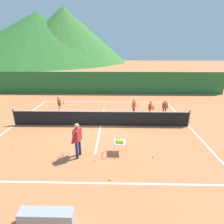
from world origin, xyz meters
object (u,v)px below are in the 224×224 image
(tennis_net, at_px, (101,118))
(courtside_bench, at_px, (47,218))
(tennis_ball_0, at_px, (95,128))
(tennis_ball_3, at_px, (95,160))
(instructor, at_px, (77,137))
(tennis_ball_1, at_px, (13,146))
(tennis_ball_5, at_px, (153,157))
(tennis_ball_6, at_px, (110,179))
(student_3, at_px, (165,106))
(student_0, at_px, (59,103))
(tennis_ball_4, at_px, (54,147))
(student_1, at_px, (134,106))
(student_2, at_px, (151,108))
(ball_cart, at_px, (120,141))

(tennis_net, distance_m, courtside_bench, 6.81)
(tennis_ball_0, bearing_deg, tennis_ball_3, -83.28)
(instructor, xyz_separation_m, tennis_ball_1, (-3.42, 0.74, -0.94))
(instructor, distance_m, tennis_ball_5, 3.50)
(tennis_ball_3, height_order, tennis_ball_6, same)
(student_3, height_order, tennis_ball_6, student_3)
(student_0, bearing_deg, instructor, -65.87)
(instructor, relative_size, tennis_ball_3, 23.93)
(tennis_ball_3, bearing_deg, tennis_ball_4, 154.28)
(tennis_ball_3, distance_m, tennis_ball_4, 2.40)
(tennis_net, xyz_separation_m, student_1, (2.23, 1.71, 0.27))
(tennis_ball_3, bearing_deg, student_2, 57.41)
(tennis_ball_6, bearing_deg, student_1, 77.56)
(tennis_net, height_order, ball_cart, tennis_net)
(instructor, height_order, tennis_ball_5, instructor)
(student_1, distance_m, tennis_ball_5, 5.21)
(student_3, distance_m, courtside_bench, 10.09)
(instructor, distance_m, tennis_ball_0, 3.07)
(tennis_ball_0, height_order, courtside_bench, courtside_bench)
(tennis_ball_4, bearing_deg, instructor, -26.73)
(tennis_ball_3, xyz_separation_m, tennis_ball_4, (-2.16, 1.04, 0.00))
(tennis_ball_0, relative_size, tennis_ball_6, 1.00)
(tennis_ball_3, relative_size, tennis_ball_4, 1.00)
(tennis_net, height_order, tennis_ball_1, tennis_net)
(tennis_ball_4, bearing_deg, tennis_ball_0, 50.99)
(student_2, bearing_deg, instructor, -130.33)
(tennis_ball_4, relative_size, tennis_ball_6, 1.00)
(student_1, bearing_deg, tennis_ball_0, -138.84)
(courtside_bench, bearing_deg, tennis_ball_6, 46.47)
(ball_cart, relative_size, tennis_ball_6, 13.22)
(student_2, xyz_separation_m, tennis_ball_6, (-2.57, -6.31, -0.72))
(student_2, bearing_deg, courtside_bench, -117.82)
(tennis_ball_1, bearing_deg, student_3, 27.57)
(student_3, distance_m, tennis_ball_1, 9.70)
(instructor, relative_size, tennis_ball_4, 23.93)
(tennis_ball_5, bearing_deg, student_3, 71.21)
(courtside_bench, bearing_deg, student_0, 104.31)
(ball_cart, bearing_deg, tennis_ball_0, 120.31)
(ball_cart, bearing_deg, tennis_ball_4, 174.43)
(tennis_ball_5, xyz_separation_m, courtside_bench, (-3.59, -3.31, 0.20))
(student_1, height_order, courtside_bench, student_1)
(ball_cart, bearing_deg, instructor, -168.55)
(tennis_ball_0, xyz_separation_m, tennis_ball_1, (-3.82, -2.16, 0.00))
(tennis_ball_3, bearing_deg, tennis_net, 90.83)
(student_0, bearing_deg, ball_cart, -49.79)
(courtside_bench, bearing_deg, instructor, 86.27)
(ball_cart, relative_size, tennis_ball_3, 13.22)
(instructor, bearing_deg, student_0, 114.13)
(student_2, xyz_separation_m, tennis_ball_1, (-7.48, -4.05, -0.72))
(student_1, xyz_separation_m, tennis_ball_5, (0.42, -5.14, -0.74))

